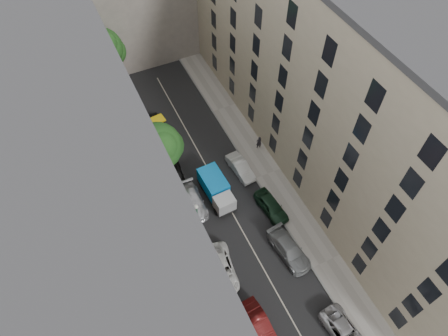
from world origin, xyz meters
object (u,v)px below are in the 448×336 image
car_right_1 (289,250)px  car_left_3 (193,201)px  car_right_0 (345,333)px  tarp_truck (216,189)px  car_left_4 (175,174)px  pedestrian (259,142)px  lamp_post (198,221)px  car_left_2 (221,269)px  car_right_2 (271,206)px  car_right_3 (240,167)px  car_left_5 (159,126)px  car_left_1 (259,324)px  tree_mid (159,148)px  tree_far (104,50)px

car_right_1 → car_left_3: bearing=118.0°
car_right_0 → car_left_3: bearing=106.4°
tarp_truck → car_right_1: bearing=-71.0°
car_left_4 → pedestrian: pedestrian is taller
car_right_0 → lamp_post: (-7.35, 12.65, 3.49)m
car_left_2 → car_right_2: size_ratio=1.16×
tarp_truck → car_right_0: (3.75, -16.77, -0.65)m
car_left_3 → car_right_0: car_left_3 is taller
car_left_3 → car_right_2: bearing=-27.4°
tarp_truck → car_right_3: size_ratio=1.25×
pedestrian → car_left_5: bearing=-33.8°
car_left_3 → car_left_2: bearing=-91.3°
car_right_1 → lamp_post: size_ratio=0.77×
car_left_1 → tree_mid: 18.41m
car_right_3 → tree_mid: tree_mid is taller
car_left_4 → tree_far: bearing=102.1°
car_left_1 → tree_far: tree_far is taller
car_left_2 → car_left_3: bearing=95.3°
car_right_0 → pedestrian: pedestrian is taller
car_left_4 → tree_far: (-1.98, 16.21, 5.29)m
car_right_2 → tree_mid: bearing=128.3°
car_left_3 → tree_mid: tree_mid is taller
car_left_1 → car_right_0: bearing=-35.1°
car_right_3 → lamp_post: 9.98m
lamp_post → car_left_4: bearing=85.7°
car_right_1 → car_right_3: bearing=82.2°
car_left_2 → car_right_1: bearing=-0.1°
car_left_5 → car_right_3: size_ratio=0.96×
car_right_1 → lamp_post: (-7.00, 4.45, 3.43)m
car_right_2 → lamp_post: lamp_post is taller
lamp_post → tree_far: bearing=93.2°
car_right_3 → pedestrian: bearing=26.5°
car_left_4 → tree_mid: (-0.91, 0.84, 3.83)m
car_left_1 → tree_far: bearing=90.8°
car_left_1 → car_right_0: (5.95, -3.59, -0.06)m
car_right_0 → car_left_2: bearing=122.1°
car_left_4 → car_right_2: bearing=-41.8°
car_right_1 → car_left_5: bearing=99.2°
car_left_3 → car_left_1: bearing=-86.4°
car_left_3 → car_right_2: car_right_2 is taller
car_right_1 → tree_far: bearing=99.7°
car_left_3 → tree_far: 20.93m
car_left_4 → car_right_3: (6.61, -2.08, -0.06)m
car_right_1 → lamp_post: bearing=140.9°
pedestrian → lamp_post: bearing=42.4°
car_left_1 → car_right_3: car_left_1 is taller
tree_mid → lamp_post: 8.88m
car_left_2 → car_right_1: (6.40, -1.00, 0.02)m
car_right_3 → car_right_2: bearing=-89.5°
car_right_1 → pedestrian: 12.93m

